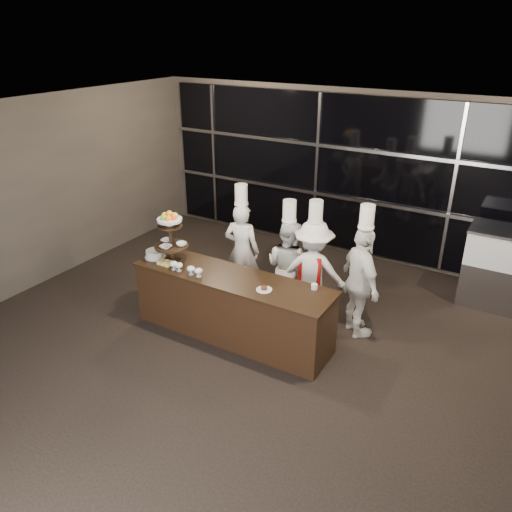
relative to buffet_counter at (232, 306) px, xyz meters
The scene contains 13 objects.
room 2.03m from the buffet_counter, 60.37° to the right, with size 10.00×10.00×10.00m.
window_wall 3.68m from the buffet_counter, 75.88° to the left, with size 8.60×0.10×2.80m.
buffet_counter is the anchor object (origin of this frame).
display_stand 1.33m from the buffet_counter, behind, with size 0.48×0.48×0.74m.
compotes 0.83m from the buffet_counter, 159.68° to the right, with size 0.53×0.11×0.12m.
layer_cake 1.37m from the buffet_counter, behind, with size 0.30×0.30×0.11m.
pastry_squares 1.12m from the buffet_counter, behind, with size 0.20×0.13×0.05m.
small_plate 0.73m from the buffet_counter, 10.20° to the right, with size 0.20×0.20×0.05m.
chef_cup 1.22m from the buffet_counter, 12.96° to the left, with size 0.08×0.08×0.07m, color white.
chef_a 1.21m from the buffet_counter, 115.41° to the left, with size 0.62×0.47×1.84m.
chef_b 1.11m from the buffet_counter, 72.90° to the left, with size 0.76×0.63×1.74m.
chef_c 1.26m from the buffet_counter, 53.03° to the left, with size 1.09×0.78×1.82m.
chef_d 1.77m from the buffet_counter, 32.65° to the left, with size 0.94×0.94×1.90m.
Camera 1 is at (2.42, -3.38, 3.96)m, focal length 35.00 mm.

